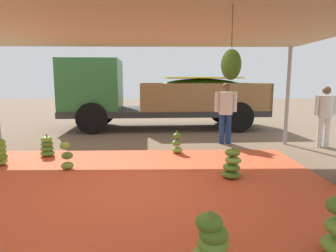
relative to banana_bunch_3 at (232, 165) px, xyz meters
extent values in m
plane|color=brown|center=(-1.70, 2.50, -0.25)|extent=(40.00, 40.00, 0.00)
cube|color=#D1512D|center=(-1.70, -0.50, -0.25)|extent=(6.61, 5.20, 0.01)
cylinder|color=#9EA0A5|center=(2.10, 2.80, 1.03)|extent=(0.10, 0.10, 2.56)
cube|color=beige|center=(-1.70, -0.50, 2.34)|extent=(8.00, 7.00, 0.06)
cylinder|color=#4C422D|center=(-0.39, -1.37, 2.07)|extent=(0.01, 0.01, 0.49)
ellipsoid|color=#477523|center=(-0.39, -1.37, 1.63)|extent=(0.24, 0.24, 0.36)
ellipsoid|color=#477523|center=(-0.01, 0.01, -0.18)|extent=(0.42, 0.42, 0.13)
ellipsoid|color=#518428|center=(-0.01, 0.00, -0.04)|extent=(0.31, 0.31, 0.13)
ellipsoid|color=#75A83D|center=(0.01, -0.01, 0.09)|extent=(0.31, 0.31, 0.13)
ellipsoid|color=#518428|center=(0.00, 0.00, 0.22)|extent=(0.33, 0.33, 0.13)
cylinder|color=olive|center=(0.01, -0.01, 0.28)|extent=(0.04, 0.04, 0.12)
ellipsoid|color=#60932D|center=(-0.74, -2.39, -0.05)|extent=(0.41, 0.41, 0.17)
ellipsoid|color=#477523|center=(-0.74, -2.41, 0.06)|extent=(0.33, 0.33, 0.17)
ellipsoid|color=#477523|center=(-0.78, -2.40, 0.16)|extent=(0.28, 0.28, 0.17)
cylinder|color=olive|center=(-0.77, -2.42, 0.22)|extent=(0.04, 0.04, 0.12)
ellipsoid|color=#518428|center=(-3.78, 1.58, -0.17)|extent=(0.40, 0.40, 0.13)
ellipsoid|color=#518428|center=(-3.80, 1.61, -0.07)|extent=(0.41, 0.41, 0.13)
ellipsoid|color=#477523|center=(-3.79, 1.60, 0.04)|extent=(0.33, 0.33, 0.13)
ellipsoid|color=#6B9E38|center=(-3.79, 1.60, 0.14)|extent=(0.34, 0.34, 0.13)
cylinder|color=olive|center=(-3.79, 1.60, 0.20)|extent=(0.04, 0.04, 0.12)
ellipsoid|color=#75A83D|center=(-0.86, 1.83, -0.17)|extent=(0.34, 0.34, 0.15)
ellipsoid|color=#518428|center=(-0.87, 1.82, 0.00)|extent=(0.31, 0.31, 0.15)
ellipsoid|color=#477523|center=(-0.86, 1.83, 0.16)|extent=(0.28, 0.28, 0.15)
cylinder|color=olive|center=(-0.87, 1.83, 0.22)|extent=(0.04, 0.04, 0.12)
ellipsoid|color=#60932D|center=(-3.02, 0.57, -0.17)|extent=(0.33, 0.33, 0.14)
ellipsoid|color=#477523|center=(-3.02, 0.58, 0.03)|extent=(0.29, 0.29, 0.14)
ellipsoid|color=#75A83D|center=(-3.05, 0.57, 0.22)|extent=(0.26, 0.26, 0.14)
cylinder|color=olive|center=(-3.02, 0.56, 0.28)|extent=(0.04, 0.04, 0.12)
cube|color=#2D2D2D|center=(-1.13, 5.58, 0.35)|extent=(7.08, 2.58, 0.20)
cube|color=#2D6B33|center=(-3.63, 5.45, 1.30)|extent=(2.05, 2.15, 1.70)
cube|color=#232D38|center=(-4.62, 5.40, 1.64)|extent=(0.11, 1.79, 0.75)
cube|color=olive|center=(0.25, 4.57, 0.90)|extent=(4.32, 0.30, 0.90)
cube|color=olive|center=(0.14, 6.72, 0.90)|extent=(4.32, 0.30, 0.90)
cube|color=olive|center=(2.31, 5.75, 0.90)|extent=(0.19, 2.24, 0.90)
ellipsoid|color=#477523|center=(0.20, 5.64, 0.98)|extent=(3.89, 2.07, 1.07)
cube|color=yellow|center=(0.20, 5.64, 1.53)|extent=(2.68, 1.83, 0.04)
cylinder|color=black|center=(-3.44, 4.44, 0.25)|extent=(1.01, 0.33, 1.00)
cylinder|color=black|center=(-3.55, 6.47, 0.25)|extent=(1.01, 0.33, 1.00)
cylinder|color=black|center=(1.29, 4.68, 0.25)|extent=(1.01, 0.33, 1.00)
cylinder|color=black|center=(1.19, 6.71, 0.25)|extent=(1.01, 0.33, 1.00)
cylinder|color=navy|center=(0.40, 2.90, 0.15)|extent=(0.15, 0.15, 0.80)
cylinder|color=navy|center=(0.58, 2.90, 0.15)|extent=(0.15, 0.15, 0.80)
cylinder|color=silver|center=(0.49, 2.90, 0.84)|extent=(0.36, 0.36, 0.60)
cylinder|color=silver|center=(0.25, 2.90, 0.88)|extent=(0.12, 0.12, 0.53)
cylinder|color=silver|center=(0.73, 2.90, 0.88)|extent=(0.12, 0.12, 0.53)
sphere|color=brown|center=(0.49, 2.90, 1.27)|extent=(0.22, 0.22, 0.22)
cylinder|color=silver|center=(2.84, 2.44, 0.13)|extent=(0.14, 0.14, 0.76)
cylinder|color=silver|center=(3.01, 2.44, 0.13)|extent=(0.14, 0.14, 0.76)
cylinder|color=silver|center=(2.92, 2.44, 0.79)|extent=(0.35, 0.35, 0.57)
cylinder|color=silver|center=(2.69, 2.44, 0.82)|extent=(0.11, 0.11, 0.50)
cylinder|color=silver|center=(3.15, 2.44, 0.82)|extent=(0.11, 0.11, 0.50)
sphere|color=brown|center=(2.92, 2.44, 1.20)|extent=(0.20, 0.20, 0.20)
camera|label=1|loc=(-1.20, -4.91, 1.44)|focal=31.52mm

